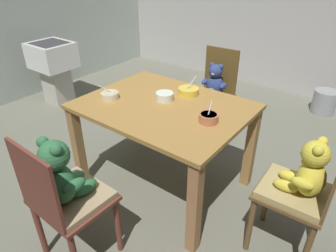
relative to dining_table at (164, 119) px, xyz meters
name	(u,v)px	position (x,y,z in m)	size (l,w,h in m)	color
ground_plane	(164,184)	(0.00, 0.00, -0.62)	(5.20, 5.20, 0.04)	slate
dining_table	(164,119)	(0.00, 0.00, 0.00)	(1.18, 0.90, 0.72)	#A37639
teddy_chair_near_right	(305,183)	(1.03, -0.04, -0.05)	(0.40, 0.37, 0.94)	brown
teddy_chair_near_front	(63,186)	(0.00, -0.89, -0.03)	(0.42, 0.38, 0.88)	brown
teddy_chair_far_center	(214,88)	(-0.08, 0.90, -0.07)	(0.39, 0.39, 0.89)	brown
porridge_bowl_cream_near_left	(110,95)	(-0.38, -0.16, 0.15)	(0.13, 0.13, 0.11)	beige
porridge_bowl_terracotta_near_right	(209,118)	(0.39, -0.03, 0.15)	(0.13, 0.13, 0.12)	#BD704E
porridge_bowl_white_center	(165,96)	(-0.04, 0.06, 0.15)	(0.13, 0.13, 0.06)	silver
porridge_bowl_yellow_far_center	(188,91)	(0.04, 0.26, 0.15)	(0.16, 0.17, 0.13)	yellow
sink_basin	(54,64)	(-2.05, 0.44, -0.10)	(0.48, 0.43, 0.75)	#B7B2A8
metal_pail	(324,102)	(0.73, 2.15, -0.46)	(0.27, 0.27, 0.28)	#93969B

